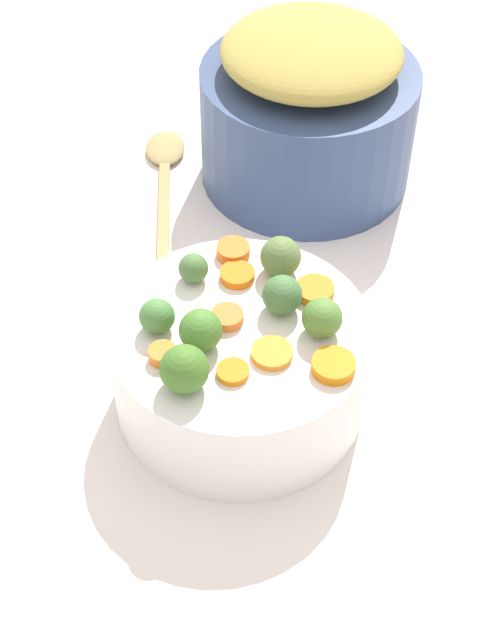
% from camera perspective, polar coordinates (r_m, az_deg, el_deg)
% --- Properties ---
extents(tabletop, '(2.40, 2.40, 0.02)m').
position_cam_1_polar(tabletop, '(0.93, -2.04, -4.07)').
color(tabletop, white).
rests_on(tabletop, ground).
extents(serving_bowl_carrots, '(0.24, 0.24, 0.10)m').
position_cam_1_polar(serving_bowl_carrots, '(0.87, -0.00, -2.73)').
color(serving_bowl_carrots, white).
rests_on(serving_bowl_carrots, tabletop).
extents(metal_pot, '(0.25, 0.25, 0.14)m').
position_cam_1_polar(metal_pot, '(1.12, 4.13, 11.81)').
color(metal_pot, navy).
rests_on(metal_pot, tabletop).
extents(stuffing_mound, '(0.20, 0.20, 0.05)m').
position_cam_1_polar(stuffing_mound, '(1.07, 4.41, 16.09)').
color(stuffing_mound, '#AD9A48').
rests_on(stuffing_mound, metal_pot).
extents(carrot_slice_0, '(0.03, 0.03, 0.01)m').
position_cam_1_polar(carrot_slice_0, '(0.83, -0.79, 0.18)').
color(carrot_slice_0, orange).
rests_on(carrot_slice_0, serving_bowl_carrots).
extents(carrot_slice_1, '(0.04, 0.04, 0.01)m').
position_cam_1_polar(carrot_slice_1, '(0.81, -4.76, -2.11)').
color(carrot_slice_1, orange).
rests_on(carrot_slice_1, serving_bowl_carrots).
extents(carrot_slice_2, '(0.03, 0.03, 0.01)m').
position_cam_1_polar(carrot_slice_2, '(0.79, -0.45, -3.19)').
color(carrot_slice_2, orange).
rests_on(carrot_slice_2, serving_bowl_carrots).
extents(carrot_slice_3, '(0.04, 0.04, 0.01)m').
position_cam_1_polar(carrot_slice_3, '(0.81, 1.97, -2.05)').
color(carrot_slice_3, orange).
rests_on(carrot_slice_3, serving_bowl_carrots).
extents(carrot_slice_4, '(0.04, 0.04, 0.01)m').
position_cam_1_polar(carrot_slice_4, '(0.87, -0.17, 2.79)').
color(carrot_slice_4, orange).
rests_on(carrot_slice_4, serving_bowl_carrots).
extents(carrot_slice_5, '(0.05, 0.05, 0.01)m').
position_cam_1_polar(carrot_slice_5, '(0.80, 5.74, -2.80)').
color(carrot_slice_5, orange).
rests_on(carrot_slice_5, serving_bowl_carrots).
extents(carrot_slice_6, '(0.05, 0.05, 0.01)m').
position_cam_1_polar(carrot_slice_6, '(0.86, 4.60, 1.81)').
color(carrot_slice_6, orange).
rests_on(carrot_slice_6, serving_bowl_carrots).
extents(carrot_slice_7, '(0.05, 0.05, 0.01)m').
position_cam_1_polar(carrot_slice_7, '(0.90, -0.43, 4.27)').
color(carrot_slice_7, orange).
rests_on(carrot_slice_7, serving_bowl_carrots).
extents(brussels_sprout_0, '(0.04, 0.04, 0.04)m').
position_cam_1_polar(brussels_sprout_0, '(0.87, 2.51, 3.91)').
color(brussels_sprout_0, '#5D783E').
rests_on(brussels_sprout_0, serving_bowl_carrots).
extents(brussels_sprout_1, '(0.04, 0.04, 0.04)m').
position_cam_1_polar(brussels_sprout_1, '(0.77, -3.44, -3.02)').
color(brussels_sprout_1, '#447628').
rests_on(brussels_sprout_1, serving_bowl_carrots).
extents(brussels_sprout_2, '(0.03, 0.03, 0.03)m').
position_cam_1_polar(brussels_sprout_2, '(0.87, -2.88, 3.19)').
color(brussels_sprout_2, '#4C753D').
rests_on(brussels_sprout_2, serving_bowl_carrots).
extents(brussels_sprout_3, '(0.04, 0.04, 0.04)m').
position_cam_1_polar(brussels_sprout_3, '(0.80, -2.43, -0.63)').
color(brussels_sprout_3, '#487E2E').
rests_on(brussels_sprout_3, serving_bowl_carrots).
extents(brussels_sprout_4, '(0.03, 0.03, 0.03)m').
position_cam_1_polar(brussels_sprout_4, '(0.82, -5.12, 0.25)').
color(brussels_sprout_4, '#49803C').
rests_on(brussels_sprout_4, serving_bowl_carrots).
extents(brussels_sprout_5, '(0.04, 0.04, 0.04)m').
position_cam_1_polar(brussels_sprout_5, '(0.82, 5.05, 0.13)').
color(brussels_sprout_5, '#548335').
rests_on(brussels_sprout_5, serving_bowl_carrots).
extents(brussels_sprout_6, '(0.04, 0.04, 0.04)m').
position_cam_1_polar(brussels_sprout_6, '(0.84, 2.61, 1.55)').
color(brussels_sprout_6, '#46733D').
rests_on(brussels_sprout_6, serving_bowl_carrots).
extents(wooden_spoon, '(0.29, 0.18, 0.01)m').
position_cam_1_polar(wooden_spoon, '(1.15, -4.65, 8.75)').
color(wooden_spoon, tan).
rests_on(wooden_spoon, tabletop).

